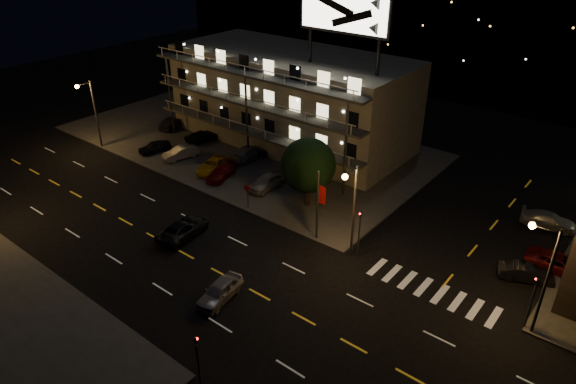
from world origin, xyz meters
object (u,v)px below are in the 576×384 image
Objects in this scene: lot_car_7 at (250,152)px; road_car_east at (220,291)px; tree at (308,167)px; lot_car_4 at (267,181)px; side_car_0 at (526,273)px; road_car_west at (183,229)px; lot_car_2 at (213,165)px.

lot_car_7 is 1.20× the size of road_car_east.
tree is 1.51× the size of lot_car_4.
side_car_0 is 27.39m from road_car_west.
lot_car_2 is at bearing 81.33° from lot_car_7.
lot_car_4 is 0.88× the size of lot_car_7.
lot_car_7 reaches higher than road_car_west.
tree is at bearing 2.26° from lot_car_4.
road_car_west reaches higher than side_car_0.
tree is 1.33× the size of lot_car_7.
lot_car_7 is at bearing 149.05° from lot_car_4.
lot_car_2 is 31.52m from side_car_0.
lot_car_2 is 1.17× the size of side_car_0.
lot_car_2 is at bearing -63.03° from road_car_west.
lot_car_7 reaches higher than road_car_east.
lot_car_2 is 12.32m from road_car_west.
side_car_0 is at bearing 3.93° from tree.
tree is 12.35m from road_car_west.
lot_car_2 is at bearing -171.66° from lot_car_4.
lot_car_2 is (-12.01, -0.48, -3.29)m from tree.
lot_car_2 reaches higher than road_car_west.
side_car_0 is at bearing -13.20° from lot_car_2.
road_car_east is (15.10, -14.03, -0.08)m from lot_car_2.
tree is at bearing 71.71° from side_car_0.
lot_car_4 is 1.11× the size of side_car_0.
lot_car_4 reaches higher than lot_car_2.
lot_car_4 is at bearing 147.55° from lot_car_7.
tree is 1.59× the size of road_car_east.
road_car_west is at bearing -115.61° from tree.
road_car_east is (-16.36, -15.85, 0.06)m from side_car_0.
lot_car_7 reaches higher than side_car_0.
road_car_west is at bearing 93.88° from side_car_0.
side_car_0 is 0.95× the size of road_car_east.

